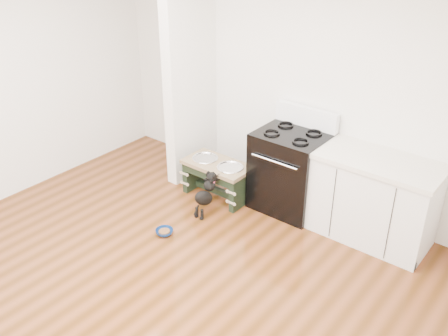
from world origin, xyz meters
TOP-DOWN VIEW (x-y plane):
  - ground at (0.00, 0.00)m, footprint 5.00×5.00m
  - room_shell at (0.00, 0.00)m, footprint 5.00×5.00m
  - partition_wall at (-1.18, 2.10)m, footprint 0.15×0.80m
  - oven_range at (0.25, 2.16)m, footprint 0.76×0.69m
  - cabinet_run at (1.23, 2.18)m, footprint 1.24×0.64m
  - dog_feeder at (-0.53, 1.81)m, footprint 0.81×0.43m
  - puppy at (-0.39, 1.44)m, footprint 0.14×0.42m
  - floor_bowl at (-0.48, 0.85)m, footprint 0.25×0.25m

SIDE VIEW (x-z plane):
  - ground at x=0.00m, z-range 0.00..0.00m
  - floor_bowl at x=-0.48m, z-range 0.00..0.06m
  - puppy at x=-0.39m, z-range 0.02..0.52m
  - dog_feeder at x=-0.53m, z-range 0.09..0.55m
  - cabinet_run at x=1.23m, z-range 0.00..0.91m
  - oven_range at x=0.25m, z-range -0.09..1.05m
  - partition_wall at x=-1.18m, z-range 0.00..2.70m
  - room_shell at x=0.00m, z-range -0.88..4.12m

